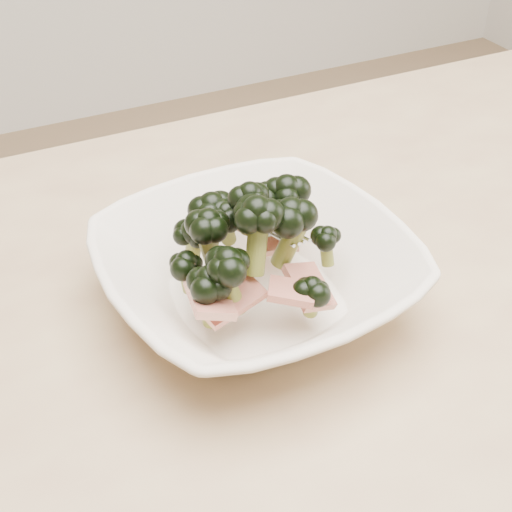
% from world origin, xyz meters
% --- Properties ---
extents(dining_table, '(1.20, 0.80, 0.75)m').
position_xyz_m(dining_table, '(0.00, 0.00, 0.65)').
color(dining_table, tan).
rests_on(dining_table, ground).
extents(broccoli_dish, '(0.28, 0.28, 0.13)m').
position_xyz_m(broccoli_dish, '(-0.09, 0.04, 0.79)').
color(broccoli_dish, silver).
rests_on(broccoli_dish, dining_table).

